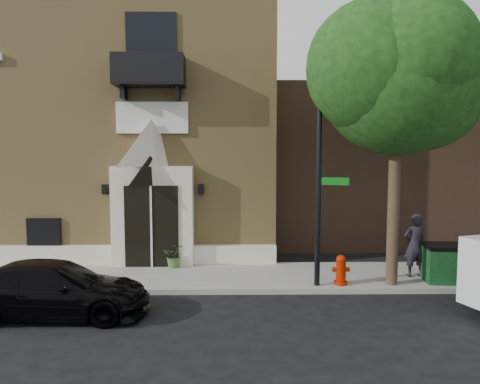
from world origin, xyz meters
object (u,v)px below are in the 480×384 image
object	(u,v)px
black_sedan	(55,289)
street_sign	(319,184)
fire_hydrant	(341,270)
dumpster	(454,263)
pedestrian_near	(415,245)

from	to	relation	value
black_sedan	street_sign	size ratio (longest dim) A/B	0.79
fire_hydrant	street_sign	bearing A→B (deg)	-175.20
street_sign	dumpster	bearing A→B (deg)	22.45
fire_hydrant	pedestrian_near	size ratio (longest dim) A/B	0.45
street_sign	black_sedan	bearing A→B (deg)	-145.15
dumpster	pedestrian_near	distance (m)	1.14
street_sign	dumpster	size ratio (longest dim) A/B	3.25
street_sign	fire_hydrant	distance (m)	2.49
black_sedan	pedestrian_near	size ratio (longest dim) A/B	2.35
dumpster	fire_hydrant	bearing A→B (deg)	-170.08
dumpster	pedestrian_near	xyz separation A→B (m)	(-0.90, 0.58, 0.39)
black_sedan	dumpster	distance (m)	10.63
black_sedan	fire_hydrant	xyz separation A→B (m)	(7.15, 1.96, -0.08)
fire_hydrant	dumpster	xyz separation A→B (m)	(3.26, 0.22, 0.13)
dumpster	pedestrian_near	bearing A→B (deg)	153.37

